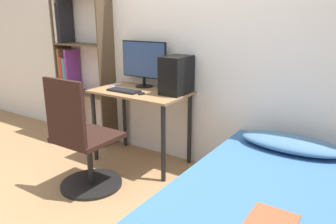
# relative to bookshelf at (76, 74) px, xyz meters

# --- Properties ---
(ground_plane) EXTENTS (14.00, 14.00, 0.00)m
(ground_plane) POSITION_rel_bookshelf_xyz_m (1.47, -1.24, -0.81)
(ground_plane) COLOR #9E754C
(wall_back) EXTENTS (8.00, 0.05, 2.50)m
(wall_back) POSITION_rel_bookshelf_xyz_m (1.47, 0.15, 0.44)
(wall_back) COLOR silver
(wall_back) RESTS_ON ground_plane
(desk) EXTENTS (0.98, 0.58, 0.77)m
(desk) POSITION_rel_bookshelf_xyz_m (1.14, -0.16, -0.17)
(desk) COLOR #997047
(desk) RESTS_ON ground_plane
(bookshelf) EXTENTS (0.77, 0.26, 1.78)m
(bookshelf) POSITION_rel_bookshelf_xyz_m (0.00, 0.00, 0.00)
(bookshelf) COLOR brown
(bookshelf) RESTS_ON ground_plane
(office_chair) EXTENTS (0.56, 0.56, 1.03)m
(office_chair) POSITION_rel_bookshelf_xyz_m (1.07, -0.91, -0.41)
(office_chair) COLOR black
(office_chair) RESTS_ON ground_plane
(bed) EXTENTS (1.07, 2.04, 0.47)m
(bed) POSITION_rel_bookshelf_xyz_m (2.64, -0.89, -0.58)
(bed) COLOR #4C3D2D
(bed) RESTS_ON ground_plane
(pillow) EXTENTS (0.81, 0.36, 0.11)m
(pillow) POSITION_rel_bookshelf_xyz_m (2.64, -0.13, -0.29)
(pillow) COLOR teal
(pillow) RESTS_ON bed
(magazine) EXTENTS (0.24, 0.32, 0.01)m
(magazine) POSITION_rel_bookshelf_xyz_m (2.80, -1.21, -0.34)
(magazine) COLOR #B24C2D
(magazine) RESTS_ON bed
(monitor) EXTENTS (0.56, 0.19, 0.48)m
(monitor) POSITION_rel_bookshelf_xyz_m (1.05, 0.02, 0.23)
(monitor) COLOR black
(monitor) RESTS_ON desk
(keyboard) EXTENTS (0.34, 0.14, 0.02)m
(keyboard) POSITION_rel_bookshelf_xyz_m (1.02, -0.28, -0.03)
(keyboard) COLOR black
(keyboard) RESTS_ON desk
(pc_tower) EXTENTS (0.22, 0.33, 0.36)m
(pc_tower) POSITION_rel_bookshelf_xyz_m (1.50, -0.06, 0.15)
(pc_tower) COLOR black
(pc_tower) RESTS_ON desk
(mouse) EXTENTS (0.06, 0.09, 0.02)m
(mouse) POSITION_rel_bookshelf_xyz_m (1.24, -0.28, -0.03)
(mouse) COLOR black
(mouse) RESTS_ON desk
(phone) EXTENTS (0.07, 0.14, 0.01)m
(phone) POSITION_rel_bookshelf_xyz_m (0.73, -0.09, -0.03)
(phone) COLOR #B7B7BC
(phone) RESTS_ON desk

